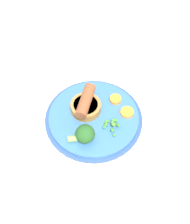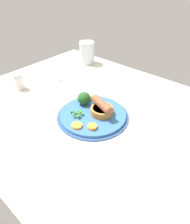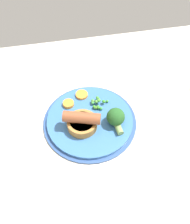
{
  "view_description": "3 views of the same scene",
  "coord_description": "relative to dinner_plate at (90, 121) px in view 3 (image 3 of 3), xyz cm",
  "views": [
    {
      "loc": [
        53.11,
        1.42,
        83.84
      ],
      "look_at": [
        1.27,
        3.61,
        7.29
      ],
      "focal_mm": 60.0,
      "sensor_mm": 36.0,
      "label": 1
    },
    {
      "loc": [
        -36.04,
        44.58,
        46.17
      ],
      "look_at": [
        -0.67,
        3.9,
        6.0
      ],
      "focal_mm": 32.0,
      "sensor_mm": 36.0,
      "label": 2
    },
    {
      "loc": [
        -5.21,
        -34.96,
        58.52
      ],
      "look_at": [
        2.23,
        3.39,
        6.98
      ],
      "focal_mm": 40.0,
      "sensor_mm": 36.0,
      "label": 3
    }
  ],
  "objects": [
    {
      "name": "pea_pile",
      "position": [
        3.01,
        4.5,
        1.81
      ],
      "size": [
        4.98,
        4.43,
        1.95
      ],
      "color": "green",
      "rests_on": "dinner_plate"
    },
    {
      "name": "carrot_slice_1",
      "position": [
        -1.12,
        8.58,
        1.2
      ],
      "size": [
        3.94,
        3.94,
        0.74
      ],
      "primitive_type": "cylinder",
      "rotation": [
        0.0,
        0.0,
        6.12
      ],
      "color": "orange",
      "rests_on": "dinner_plate"
    },
    {
      "name": "dinner_plate",
      "position": [
        0.0,
        0.0,
        0.0
      ],
      "size": [
        25.06,
        25.06,
        1.4
      ],
      "color": "#2D4C84",
      "rests_on": "dining_table"
    },
    {
      "name": "carrot_slice_0",
      "position": [
        -4.95,
        5.9,
        1.32
      ],
      "size": [
        3.52,
        3.52,
        0.97
      ],
      "primitive_type": "cylinder",
      "rotation": [
        0.0,
        0.0,
        0.17
      ],
      "color": "orange",
      "rests_on": "dinner_plate"
    },
    {
      "name": "dining_table",
      "position": [
        -0.8,
        -3.28,
        -2.07
      ],
      "size": [
        110.0,
        80.0,
        3.0
      ],
      "primitive_type": "cube",
      "color": "beige",
      "rests_on": "ground"
    },
    {
      "name": "broccoli_floret_near",
      "position": [
        6.4,
        -2.47,
        3.11
      ],
      "size": [
        4.77,
        6.74,
        4.77
      ],
      "rotation": [
        0.0,
        0.0,
        1.66
      ],
      "color": "#235623",
      "rests_on": "dinner_plate"
    },
    {
      "name": "sausage_pudding",
      "position": [
        -2.33,
        -1.93,
        2.96
      ],
      "size": [
        9.85,
        7.79,
        5.27
      ],
      "rotation": [
        0.0,
        0.0,
        5.99
      ],
      "color": "#AD7538",
      "rests_on": "dinner_plate"
    }
  ]
}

